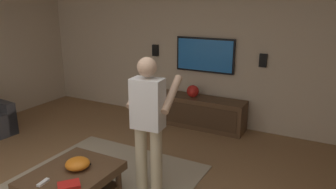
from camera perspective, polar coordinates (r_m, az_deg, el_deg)
The scene contains 12 objects.
wall_back_tv at distance 5.96m, azimuth 6.44°, elevation 8.51°, with size 0.10×7.26×2.86m, color #C6B299.
coffee_table at distance 3.89m, azimuth -16.51°, elevation -14.27°, with size 1.00×0.80×0.40m.
media_console at distance 5.91m, azimuth 5.35°, elevation -3.07°, with size 0.45×1.70×0.55m.
tv at distance 5.88m, azimuth 6.53°, elevation 6.93°, with size 0.05×1.10×0.62m.
person_standing at distance 3.71m, azimuth -3.44°, elevation -4.16°, with size 0.57×0.57×1.64m.
bowl at distance 3.85m, azimuth -15.66°, elevation -11.67°, with size 0.27×0.27×0.12m, color orange.
remote_white at distance 3.71m, azimuth -21.15°, elevation -14.25°, with size 0.15×0.04×0.02m, color white.
remote_black at distance 3.96m, azimuth -14.32°, elevation -11.55°, with size 0.15×0.04×0.02m, color black.
book at distance 3.56m, azimuth -17.07°, elevation -15.04°, with size 0.22×0.16×0.04m, color red.
vase_round at distance 5.81m, azimuth 4.39°, elevation 0.59°, with size 0.22×0.22×0.22m, color red.
wall_speaker_left at distance 5.60m, azimuth 16.42°, elevation 5.79°, with size 0.06×0.12×0.22m, color black.
wall_speaker_right at distance 6.34m, azimuth -2.23°, elevation 7.79°, with size 0.06×0.12×0.22m, color black.
Camera 1 is at (-2.05, -2.19, 2.23)m, focal length 34.57 mm.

